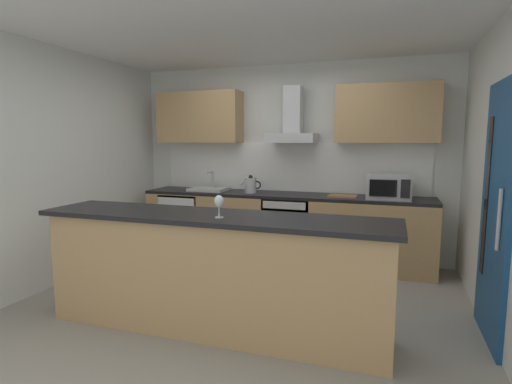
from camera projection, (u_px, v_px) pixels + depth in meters
name	position (u px, v px, depth m)	size (l,w,h in m)	color
ground	(244.00, 302.00, 3.99)	(5.27, 4.51, 0.02)	gray
ceiling	(243.00, 28.00, 3.66)	(5.27, 4.51, 0.02)	white
wall_back	(290.00, 162.00, 5.53)	(5.27, 0.12, 2.60)	silver
wall_left	(62.00, 166.00, 4.52)	(0.12, 4.51, 2.60)	silver
wall_right	(508.00, 178.00, 3.13)	(0.12, 4.51, 2.60)	silver
backsplash_tile	(288.00, 167.00, 5.47)	(3.63, 0.02, 0.66)	white
counter_back	(282.00, 228.00, 5.28)	(3.76, 0.60, 0.90)	tan
counter_island	(213.00, 273.00, 3.33)	(2.97, 0.64, 0.99)	tan
upper_cabinets	(286.00, 116.00, 5.23)	(3.71, 0.32, 0.70)	tan
side_door	(496.00, 213.00, 3.13)	(0.08, 0.85, 2.05)	navy
oven	(289.00, 228.00, 5.22)	(0.60, 0.62, 0.80)	slate
refrigerator	(187.00, 223.00, 5.70)	(0.58, 0.60, 0.85)	white
microwave	(389.00, 186.00, 4.73)	(0.50, 0.38, 0.30)	#B7BABC
sink	(209.00, 189.00, 5.53)	(0.50, 0.40, 0.26)	silver
kettle	(251.00, 185.00, 5.28)	(0.29, 0.15, 0.24)	#B7BABC
range_hood	(293.00, 125.00, 5.17)	(0.62, 0.45, 0.72)	#B7BABC
wine_glass	(219.00, 202.00, 3.11)	(0.08, 0.08, 0.18)	silver
chopping_board	(343.00, 196.00, 4.93)	(0.34, 0.22, 0.02)	#9E7247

